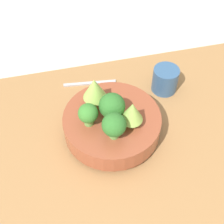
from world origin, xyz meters
The scene contains 10 objects.
ground_plane centered at (0.00, 0.00, 0.00)m, with size 6.00×6.00×0.00m, color beige.
table centered at (0.00, 0.00, 0.02)m, with size 1.05×0.65×0.04m.
bowl centered at (0.02, -0.03, 0.08)m, with size 0.26×0.26×0.07m.
romanesco_piece_far centered at (-0.02, 0.01, 0.16)m, with size 0.06×0.06×0.08m.
broccoli_floret_back centered at (0.03, 0.03, 0.16)m, with size 0.06×0.06×0.08m.
romanesco_piece_near centered at (0.05, -0.08, 0.17)m, with size 0.06×0.06×0.09m.
broccoli_floret_right centered at (0.08, -0.02, 0.15)m, with size 0.05×0.05×0.07m.
broccoli_floret_center centered at (0.02, -0.03, 0.15)m, with size 0.07×0.07×0.08m.
cup centered at (-0.18, -0.16, 0.08)m, with size 0.08×0.08×0.08m.
fork centered at (0.05, -0.23, 0.04)m, with size 0.17×0.03×0.01m.
Camera 1 is at (0.14, 0.47, 0.75)m, focal length 50.00 mm.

